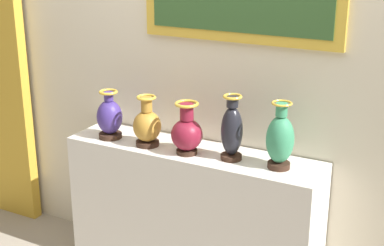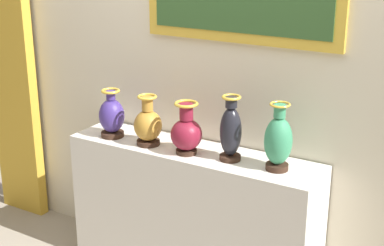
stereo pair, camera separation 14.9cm
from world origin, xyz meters
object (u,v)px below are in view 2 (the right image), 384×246
at_px(vase_burgundy, 186,132).
at_px(vase_ochre, 148,125).
at_px(vase_onyx, 231,131).
at_px(vase_jade, 278,141).
at_px(vase_indigo, 112,116).

bearing_deg(vase_burgundy, vase_ochre, 178.96).
height_order(vase_onyx, vase_jade, vase_onyx).
relative_size(vase_burgundy, vase_onyx, 0.82).
bearing_deg(vase_ochre, vase_onyx, 3.96).
bearing_deg(vase_indigo, vase_ochre, -0.46).
xyz_separation_m(vase_indigo, vase_onyx, (0.82, 0.04, 0.04)).
bearing_deg(vase_burgundy, vase_onyx, 9.00).
distance_m(vase_indigo, vase_ochre, 0.28).
height_order(vase_ochre, vase_onyx, vase_onyx).
relative_size(vase_indigo, vase_onyx, 0.81).
bearing_deg(vase_jade, vase_indigo, -177.78).
relative_size(vase_burgundy, vase_jade, 0.83).
distance_m(vase_ochre, vase_burgundy, 0.27).
relative_size(vase_ochre, vase_burgundy, 1.00).
relative_size(vase_ochre, vase_onyx, 0.82).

